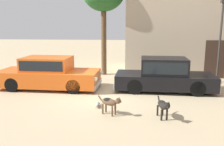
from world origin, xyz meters
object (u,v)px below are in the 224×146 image
Objects in this scene: stray_dog_spotted at (163,105)px; stray_dog_tan at (110,102)px; street_lamp at (221,30)px; parked_sedan_nearest at (48,73)px; parked_sedan_second at (164,75)px; stray_cat at (98,105)px.

stray_dog_spotted is 1.69m from stray_dog_tan.
stray_dog_spotted is 0.24× the size of street_lamp.
parked_sedan_second is (5.28, 0.08, 0.00)m from parked_sedan_nearest.
parked_sedan_nearest is 4.67× the size of stray_dog_spotted.
parked_sedan_second is at bearing -147.73° from street_lamp.
parked_sedan_nearest is at bearing -177.28° from parked_sedan_second.
parked_sedan_nearest reaches higher than stray_dog_tan.
stray_dog_spotted is 1.56× the size of stray_cat.
stray_dog_tan is 0.21× the size of street_lamp.
stray_dog_tan is 1.32× the size of stray_cat.
parked_sedan_nearest is at bearing -166.77° from street_lamp.
stray_dog_spotted is 1.18× the size of stray_dog_tan.
stray_cat is at bearing -124.35° from stray_dog_spotted.
parked_sedan_nearest reaches higher than stray_dog_spotted.
parked_sedan_second reaches higher than parked_sedan_nearest.
parked_sedan_second is at bearing 85.32° from stray_dog_tan.
parked_sedan_nearest is 8.66m from street_lamp.
street_lamp reaches higher than parked_sedan_second.
street_lamp reaches higher than stray_dog_tan.
parked_sedan_second is 4.38× the size of stray_dog_spotted.
stray_dog_tan is 7.46m from street_lamp.
street_lamp is (5.05, 5.00, 2.25)m from stray_dog_tan.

